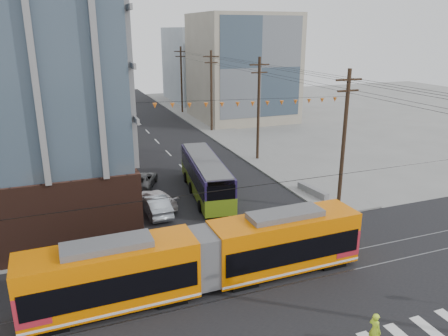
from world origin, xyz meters
The scene contains 13 objects.
ground centered at (0.00, 0.00, 0.00)m, with size 160.00×160.00×0.00m, color slate.
bg_bldg_nw_near centered at (-17.00, 52.00, 9.00)m, with size 18.00×16.00×18.00m, color #8C99A5.
bg_bldg_ne_near centered at (16.00, 48.00, 8.00)m, with size 14.00×14.00×16.00m, color gray.
bg_bldg_nw_far centered at (-14.00, 72.00, 10.00)m, with size 16.00×18.00×20.00m, color gray.
bg_bldg_ne_far centered at (18.00, 68.00, 7.00)m, with size 16.00×16.00×14.00m, color #8C99A5.
utility_pole_far centered at (8.50, 56.00, 5.50)m, with size 0.30×0.30×11.00m, color black.
streetcar centered at (-4.92, 4.46, 1.81)m, with size 18.80×2.64×3.62m, color #E16900, non-canonical shape.
city_bus centered at (-0.13, 18.16, 1.63)m, with size 2.49×11.52×3.26m, color #231846, non-canonical shape.
parked_car_silver centered at (-5.21, 15.36, 0.77)m, with size 1.63×4.69×1.54m, color #AAB5BF.
parked_car_white centered at (-5.01, 16.77, 0.69)m, with size 1.94×4.77×1.38m, color silver.
parked_car_grey centered at (-5.00, 21.83, 0.67)m, with size 2.22×4.81×1.34m, color #49494A.
pedestrian centered at (0.70, -2.78, 0.87)m, with size 0.63×0.41×1.73m, color #C6F22B.
jersey_barrier centered at (8.30, 14.41, 0.36)m, with size 0.81×3.59×0.72m, color slate.
Camera 1 is at (-11.45, -15.61, 13.69)m, focal length 35.00 mm.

